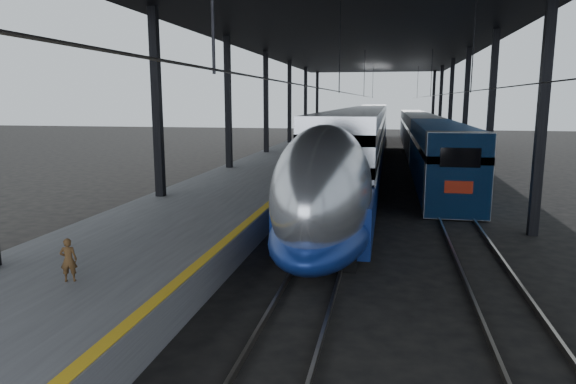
# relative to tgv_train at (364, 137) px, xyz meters

# --- Properties ---
(ground) EXTENTS (160.00, 160.00, 0.00)m
(ground) POSITION_rel_tgv_train_xyz_m (-2.00, -27.92, -2.13)
(ground) COLOR black
(ground) RESTS_ON ground
(platform) EXTENTS (6.00, 80.00, 1.00)m
(platform) POSITION_rel_tgv_train_xyz_m (-5.50, -7.92, -1.63)
(platform) COLOR #4C4C4F
(platform) RESTS_ON ground
(yellow_strip) EXTENTS (0.30, 80.00, 0.01)m
(yellow_strip) POSITION_rel_tgv_train_xyz_m (-2.70, -7.92, -1.13)
(yellow_strip) COLOR gold
(yellow_strip) RESTS_ON platform
(rails) EXTENTS (6.52, 80.00, 0.16)m
(rails) POSITION_rel_tgv_train_xyz_m (2.50, -7.92, -2.05)
(rails) COLOR slate
(rails) RESTS_ON ground
(canopy) EXTENTS (18.00, 75.00, 9.47)m
(canopy) POSITION_rel_tgv_train_xyz_m (-0.10, -7.92, 6.98)
(canopy) COLOR black
(canopy) RESTS_ON ground
(tgv_train) EXTENTS (3.18, 65.20, 4.56)m
(tgv_train) POSITION_rel_tgv_train_xyz_m (0.00, 0.00, 0.00)
(tgv_train) COLOR silver
(tgv_train) RESTS_ON ground
(second_train) EXTENTS (2.78, 56.05, 3.83)m
(second_train) POSITION_rel_tgv_train_xyz_m (5.00, 6.15, -0.20)
(second_train) COLOR navy
(second_train) RESTS_ON ground
(child) EXTENTS (0.44, 0.36, 1.03)m
(child) POSITION_rel_tgv_train_xyz_m (-5.18, -33.49, -0.62)
(child) COLOR #4D3319
(child) RESTS_ON platform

